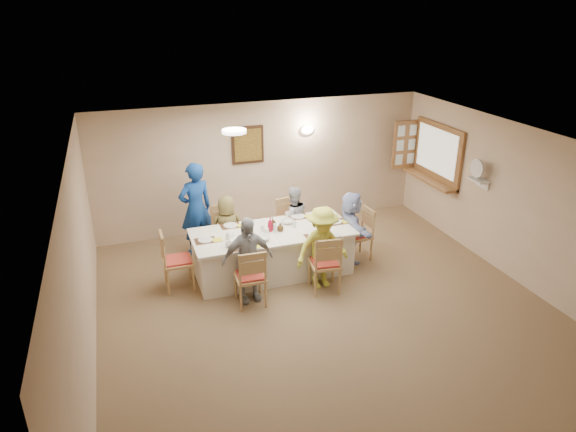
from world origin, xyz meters
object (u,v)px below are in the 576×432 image
object	(u,v)px
caregiver	(196,209)
diner_front_right	(322,248)
dining_table	(273,252)
serving_hatch	(438,153)
chair_front_left	(250,275)
diner_back_right	(293,219)
chair_back_left	(226,233)
condiment_ketchup	(270,224)
diner_front_left	(248,260)
chair_left_end	(178,260)
desk_fan	(478,172)
chair_front_right	(325,262)
diner_right_end	(351,227)
chair_right_end	(357,234)
chair_back_right	(291,224)
diner_back_left	(228,229)

from	to	relation	value
caregiver	diner_front_right	bearing A→B (deg)	116.23
dining_table	caregiver	size ratio (longest dim) A/B	1.55
serving_hatch	chair_front_left	size ratio (longest dim) A/B	1.58
dining_table	diner_back_right	bearing A→B (deg)	48.58
chair_back_left	condiment_ketchup	world-z (taller)	condiment_ketchup
diner_front_left	chair_left_end	bearing A→B (deg)	140.12
serving_hatch	dining_table	size ratio (longest dim) A/B	0.57
dining_table	chair_back_left	xyz separation A→B (m)	(-0.60, 0.80, 0.09)
desk_fan	condiment_ketchup	distance (m)	3.65
chair_front_right	diner_right_end	distance (m)	1.15
serving_hatch	chair_right_end	size ratio (longest dim) A/B	1.59
chair_back_right	diner_front_left	xyz separation A→B (m)	(-1.20, -1.48, 0.22)
condiment_ketchup	diner_back_left	bearing A→B (deg)	130.73
chair_right_end	diner_back_left	world-z (taller)	diner_back_left
desk_fan	chair_back_right	distance (m)	3.37
diner_front_right	chair_right_end	bearing A→B (deg)	30.90
chair_back_right	diner_front_left	bearing A→B (deg)	-139.44
diner_back_left	condiment_ketchup	size ratio (longest dim) A/B	5.05
diner_front_left	caregiver	distance (m)	1.89
chair_front_left	condiment_ketchup	world-z (taller)	condiment_ketchup
dining_table	diner_front_right	bearing A→B (deg)	-48.58
chair_front_right	caregiver	distance (m)	2.58
caregiver	condiment_ketchup	size ratio (longest dim) A/B	7.15
dining_table	chair_front_left	bearing A→B (deg)	-126.87
desk_fan	chair_front_left	bearing A→B (deg)	-175.57
diner_front_left	caregiver	xyz separation A→B (m)	(-0.45, 1.83, 0.17)
chair_right_end	caregiver	xyz separation A→B (m)	(-2.60, 1.15, 0.38)
serving_hatch	chair_right_end	xyz separation A→B (m)	(-2.09, -0.87, -1.03)
serving_hatch	dining_table	distance (m)	3.90
condiment_ketchup	dining_table	bearing A→B (deg)	-30.29
chair_front_left	chair_back_right	bearing A→B (deg)	-124.62
serving_hatch	desk_fan	distance (m)	1.36
chair_back_right	chair_front_right	distance (m)	1.60
diner_front_right	dining_table	bearing A→B (deg)	126.73
dining_table	chair_right_end	bearing A→B (deg)	0.00
chair_front_right	diner_right_end	size ratio (longest dim) A/B	0.77
chair_right_end	diner_front_left	xyz separation A→B (m)	(-2.15, -0.68, 0.21)
chair_front_left	diner_front_left	xyz separation A→B (m)	(0.00, 0.12, 0.21)
dining_table	diner_front_left	bearing A→B (deg)	-131.42
desk_fan	diner_front_left	world-z (taller)	desk_fan
chair_back_left	chair_back_right	world-z (taller)	chair_back_left
serving_hatch	chair_front_left	world-z (taller)	serving_hatch
chair_right_end	diner_back_left	xyz separation A→B (m)	(-2.15, 0.68, 0.13)
dining_table	diner_back_right	world-z (taller)	diner_back_right
diner_back_left	diner_back_right	bearing A→B (deg)	-175.66
chair_left_end	diner_back_right	size ratio (longest dim) A/B	0.81
dining_table	diner_front_left	xyz separation A→B (m)	(-0.60, -0.68, 0.30)
chair_back_right	diner_back_right	size ratio (longest dim) A/B	0.76
chair_right_end	caregiver	distance (m)	2.87
dining_table	chair_back_right	world-z (taller)	chair_back_right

